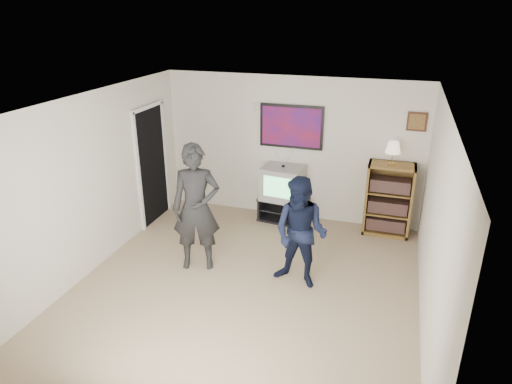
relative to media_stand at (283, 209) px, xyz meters
The scene contains 13 objects.
room_shell 2.15m from the media_stand, 88.77° to the right, with size 4.51×5.00×2.51m.
media_stand is the anchor object (origin of this frame).
crt_television 0.50m from the media_stand, behind, with size 0.69×0.58×0.58m, color #999894, non-canonical shape.
bookshelf 1.80m from the media_stand, ahead, with size 0.74×0.42×1.22m, color brown, non-canonical shape.
table_lamp 2.11m from the media_stand, ahead, with size 0.24×0.24×0.38m, color beige, non-canonical shape.
person_tall 2.15m from the media_stand, 113.17° to the right, with size 0.68×0.44×1.85m, color black.
person_short 2.08m from the media_stand, 69.39° to the right, with size 0.75×0.58×1.54m, color black.
controller_left 2.07m from the media_stand, 116.49° to the right, with size 0.04×0.13×0.04m, color white.
controller_right 2.01m from the media_stand, 65.07° to the right, with size 0.04×0.13×0.04m, color white.
poster 1.46m from the media_stand, 80.63° to the left, with size 1.10×0.03×0.75m, color black.
air_vent 1.83m from the media_stand, 153.87° to the left, with size 0.28×0.02×0.14m, color white.
small_picture 2.65m from the media_stand, ahead, with size 0.30×0.03×0.30m, color #371C11.
doorway 2.42m from the media_stand, 163.98° to the right, with size 0.03×0.85×2.00m, color black.
Camera 1 is at (1.73, -4.93, 3.55)m, focal length 32.00 mm.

